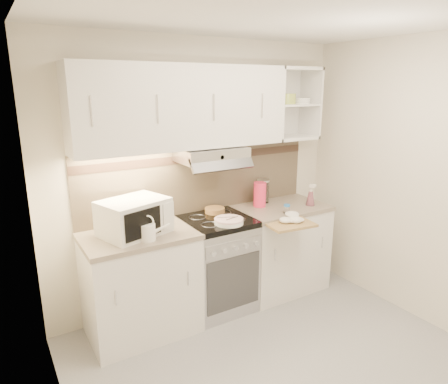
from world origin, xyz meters
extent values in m
plane|color=#99999C|center=(0.00, 0.00, 0.00)|extent=(3.00, 3.00, 0.00)
cube|color=silver|center=(0.00, 1.40, 1.25)|extent=(3.00, 0.04, 2.50)
cube|color=silver|center=(-1.50, 0.00, 1.25)|extent=(0.04, 2.80, 2.50)
cube|color=silver|center=(1.50, 0.00, 1.25)|extent=(0.04, 2.80, 2.50)
cube|color=white|center=(0.00, 0.00, 2.50)|extent=(3.00, 2.80, 0.04)
cube|color=tan|center=(0.00, 1.39, 1.22)|extent=(2.40, 0.02, 0.64)
cube|color=#35251D|center=(0.00, 1.38, 1.42)|extent=(2.40, 0.01, 0.08)
cube|color=white|center=(-0.25, 1.23, 1.90)|extent=(1.90, 0.34, 0.70)
cube|color=white|center=(0.95, 1.23, 1.90)|extent=(0.50, 0.34, 0.70)
cylinder|color=#9EB144|center=(0.87, 1.23, 1.95)|extent=(0.19, 0.19, 0.10)
cylinder|color=white|center=(1.07, 1.23, 1.93)|extent=(0.18, 0.18, 0.06)
cube|color=#B7B7BC|center=(0.00, 1.20, 1.48)|extent=(0.60, 0.40, 0.12)
cube|color=white|center=(-0.75, 1.10, 0.43)|extent=(0.90, 0.60, 0.86)
cube|color=gray|center=(-0.75, 1.10, 0.88)|extent=(0.92, 0.62, 0.04)
cube|color=white|center=(0.75, 1.10, 0.43)|extent=(0.90, 0.60, 0.86)
cube|color=gray|center=(0.75, 1.10, 0.88)|extent=(0.92, 0.62, 0.04)
cube|color=#B7B7BC|center=(0.00, 1.10, 0.42)|extent=(0.60, 0.58, 0.85)
cube|color=black|center=(0.00, 1.10, 0.88)|extent=(0.60, 0.60, 0.05)
cube|color=silver|center=(-0.77, 1.11, 1.05)|extent=(0.60, 0.52, 0.29)
cube|color=black|center=(-0.77, 0.92, 1.05)|extent=(0.33, 0.12, 0.22)
cylinder|color=white|center=(-0.73, 0.92, 0.97)|extent=(0.12, 0.12, 0.13)
cone|color=white|center=(-0.64, 0.89, 0.99)|extent=(0.17, 0.09, 0.10)
torus|color=white|center=(-0.73, 0.92, 1.05)|extent=(0.11, 0.05, 0.11)
cylinder|color=white|center=(0.02, 0.92, 0.91)|extent=(0.26, 0.26, 0.02)
cylinder|color=white|center=(0.02, 0.92, 0.92)|extent=(0.26, 0.26, 0.02)
cylinder|color=white|center=(0.02, 0.92, 0.94)|extent=(0.26, 0.26, 0.02)
cube|color=silver|center=(0.02, 0.92, 0.95)|extent=(0.16, 0.06, 0.01)
cylinder|color=#A0793D|center=(0.07, 1.26, 0.92)|extent=(0.19, 0.19, 0.05)
cylinder|color=#FF2B56|center=(0.56, 1.20, 1.02)|extent=(0.12, 0.12, 0.25)
cube|color=#FF2B56|center=(0.61, 1.23, 1.05)|extent=(0.03, 0.03, 0.10)
cylinder|color=white|center=(0.67, 1.30, 1.01)|extent=(0.12, 0.12, 0.22)
cylinder|color=#B7B7BC|center=(0.67, 1.30, 1.13)|extent=(0.13, 0.13, 0.02)
cylinder|color=white|center=(0.64, 0.88, 0.94)|extent=(0.06, 0.06, 0.07)
cylinder|color=#2569B9|center=(0.64, 0.88, 0.98)|extent=(0.06, 0.06, 0.02)
cone|color=pink|center=(1.02, 0.97, 0.97)|extent=(0.09, 0.09, 0.15)
cube|color=#A9714D|center=(0.53, 0.74, 0.87)|extent=(0.46, 0.42, 0.02)
camera|label=1|loc=(-1.74, -1.89, 2.07)|focal=32.00mm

